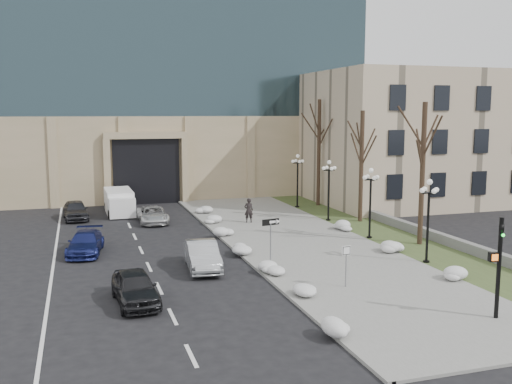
% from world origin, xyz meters
% --- Properties ---
extents(ground, '(160.00, 160.00, 0.00)m').
position_xyz_m(ground, '(0.00, 0.00, 0.00)').
color(ground, black).
rests_on(ground, ground).
extents(sidewalk, '(9.00, 40.00, 0.12)m').
position_xyz_m(sidewalk, '(3.50, 14.00, 0.06)').
color(sidewalk, gray).
rests_on(sidewalk, ground).
extents(curb, '(0.30, 40.00, 0.14)m').
position_xyz_m(curb, '(-1.00, 14.00, 0.07)').
color(curb, gray).
rests_on(curb, ground).
extents(grass_strip, '(4.00, 40.00, 0.10)m').
position_xyz_m(grass_strip, '(10.00, 14.00, 0.05)').
color(grass_strip, '#394824').
rests_on(grass_strip, ground).
extents(stone_wall, '(0.50, 30.00, 0.70)m').
position_xyz_m(stone_wall, '(12.00, 16.00, 0.35)').
color(stone_wall, slate).
rests_on(stone_wall, ground).
extents(office_tower, '(40.00, 24.70, 36.00)m').
position_xyz_m(office_tower, '(-2.01, 43.58, 18.49)').
color(office_tower, tan).
rests_on(office_tower, ground).
extents(classical_building, '(22.00, 18.12, 12.00)m').
position_xyz_m(classical_building, '(22.00, 27.98, 6.00)').
color(classical_building, '#BCAA8D').
rests_on(classical_building, ground).
extents(car_a, '(2.03, 4.40, 1.46)m').
position_xyz_m(car_a, '(-7.79, 4.14, 0.73)').
color(car_a, black).
rests_on(car_a, ground).
extents(car_b, '(1.96, 4.70, 1.51)m').
position_xyz_m(car_b, '(-3.81, 8.71, 0.76)').
color(car_b, '#A8ACB0').
rests_on(car_b, ground).
extents(car_c, '(2.53, 4.80, 1.33)m').
position_xyz_m(car_c, '(-9.73, 14.10, 0.66)').
color(car_c, navy).
rests_on(car_c, ground).
extents(car_d, '(2.11, 4.53, 1.26)m').
position_xyz_m(car_d, '(-4.69, 22.58, 0.63)').
color(car_d, silver).
rests_on(car_d, ground).
extents(car_e, '(2.10, 4.53, 1.50)m').
position_xyz_m(car_e, '(-10.30, 25.78, 0.75)').
color(car_e, '#333338').
rests_on(car_e, ground).
extents(pedestrian, '(0.73, 0.54, 1.84)m').
position_xyz_m(pedestrian, '(2.17, 19.95, 1.04)').
color(pedestrian, black).
rests_on(pedestrian, sidewalk).
extents(box_truck, '(2.25, 6.10, 1.92)m').
position_xyz_m(box_truck, '(-6.81, 27.51, 0.93)').
color(box_truck, white).
rests_on(box_truck, ground).
extents(one_way_sign, '(1.06, 0.33, 2.82)m').
position_xyz_m(one_way_sign, '(-0.26, 7.27, 2.33)').
color(one_way_sign, slate).
rests_on(one_way_sign, ground).
extents(keep_sign, '(0.45, 0.08, 2.12)m').
position_xyz_m(keep_sign, '(1.98, 3.22, 1.56)').
color(keep_sign, slate).
rests_on(keep_sign, ground).
extents(traffic_signal, '(0.73, 0.97, 4.26)m').
position_xyz_m(traffic_signal, '(5.89, -2.35, 2.11)').
color(traffic_signal, black).
rests_on(traffic_signal, ground).
extents(snow_clump_a, '(1.10, 1.60, 0.36)m').
position_xyz_m(snow_clump_a, '(-0.77, -2.47, 0.30)').
color(snow_clump_a, silver).
rests_on(snow_clump_a, sidewalk).
extents(snow_clump_b, '(1.10, 1.60, 0.36)m').
position_xyz_m(snow_clump_b, '(-0.32, 2.67, 0.30)').
color(snow_clump_b, silver).
rests_on(snow_clump_b, sidewalk).
extents(snow_clump_c, '(1.10, 1.60, 0.36)m').
position_xyz_m(snow_clump_c, '(-0.57, 6.61, 0.30)').
color(snow_clump_c, silver).
rests_on(snow_clump_c, sidewalk).
extents(snow_clump_d, '(1.10, 1.60, 0.36)m').
position_xyz_m(snow_clump_d, '(-0.79, 11.06, 0.30)').
color(snow_clump_d, silver).
rests_on(snow_clump_d, sidewalk).
extents(snow_clump_e, '(1.10, 1.60, 0.36)m').
position_xyz_m(snow_clump_e, '(-0.64, 15.77, 0.30)').
color(snow_clump_e, silver).
rests_on(snow_clump_e, sidewalk).
extents(snow_clump_f, '(1.10, 1.60, 0.36)m').
position_xyz_m(snow_clump_f, '(-0.42, 20.74, 0.30)').
color(snow_clump_f, silver).
rests_on(snow_clump_f, sidewalk).
extents(snow_clump_g, '(1.10, 1.60, 0.36)m').
position_xyz_m(snow_clump_g, '(-0.37, 24.57, 0.30)').
color(snow_clump_g, silver).
rests_on(snow_clump_g, sidewalk).
extents(snow_clump_h, '(1.10, 1.60, 0.36)m').
position_xyz_m(snow_clump_h, '(7.73, 2.91, 0.30)').
color(snow_clump_h, silver).
rests_on(snow_clump_h, sidewalk).
extents(snow_clump_i, '(1.10, 1.60, 0.36)m').
position_xyz_m(snow_clump_i, '(7.78, 8.74, 0.30)').
color(snow_clump_i, silver).
rests_on(snow_clump_i, sidewalk).
extents(snow_clump_j, '(1.10, 1.60, 0.36)m').
position_xyz_m(snow_clump_j, '(7.55, 15.38, 0.30)').
color(snow_clump_j, silver).
rests_on(snow_clump_j, sidewalk).
extents(lamppost_a, '(1.18, 1.18, 4.76)m').
position_xyz_m(lamppost_a, '(8.30, 6.00, 3.07)').
color(lamppost_a, black).
rests_on(lamppost_a, ground).
extents(lamppost_b, '(1.18, 1.18, 4.76)m').
position_xyz_m(lamppost_b, '(8.30, 12.50, 3.07)').
color(lamppost_b, black).
rests_on(lamppost_b, ground).
extents(lamppost_c, '(1.18, 1.18, 4.76)m').
position_xyz_m(lamppost_c, '(8.30, 19.00, 3.07)').
color(lamppost_c, black).
rests_on(lamppost_c, ground).
extents(lamppost_d, '(1.18, 1.18, 4.76)m').
position_xyz_m(lamppost_d, '(8.30, 25.50, 3.07)').
color(lamppost_d, black).
rests_on(lamppost_d, ground).
extents(tree_near, '(3.20, 3.20, 9.00)m').
position_xyz_m(tree_near, '(10.50, 10.00, 5.83)').
color(tree_near, black).
rests_on(tree_near, ground).
extents(tree_mid, '(3.20, 3.20, 8.50)m').
position_xyz_m(tree_mid, '(10.50, 18.00, 5.50)').
color(tree_mid, black).
rests_on(tree_mid, ground).
extents(tree_far, '(3.20, 3.20, 9.50)m').
position_xyz_m(tree_far, '(10.50, 26.00, 6.15)').
color(tree_far, black).
rests_on(tree_far, ground).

